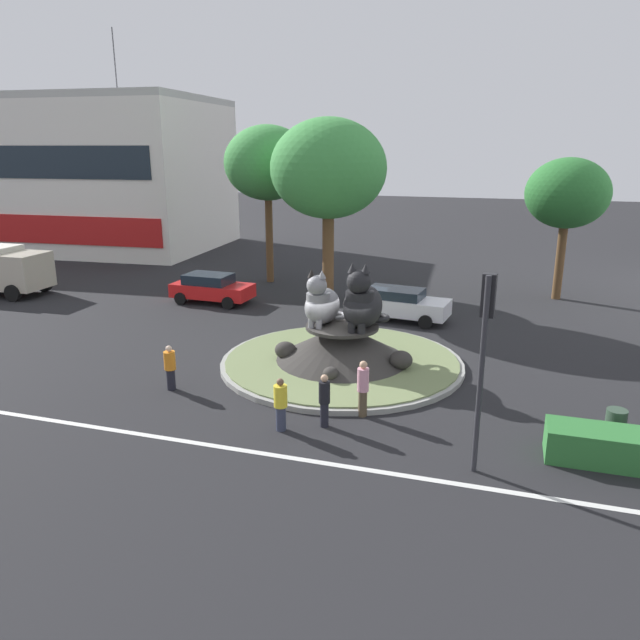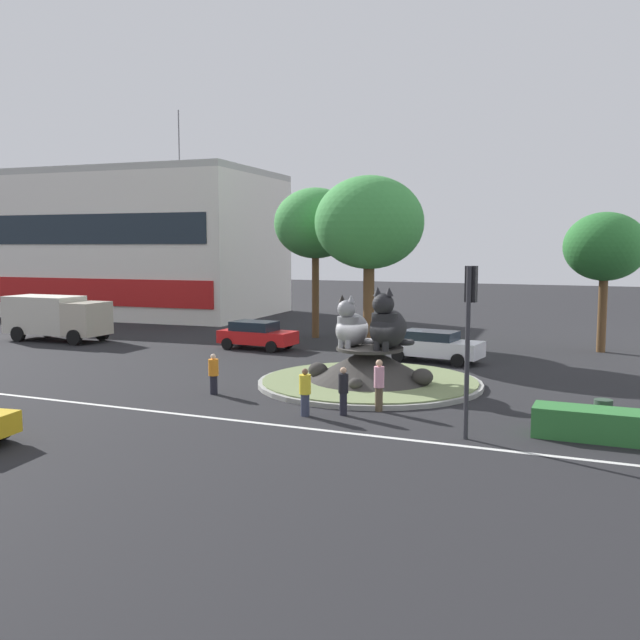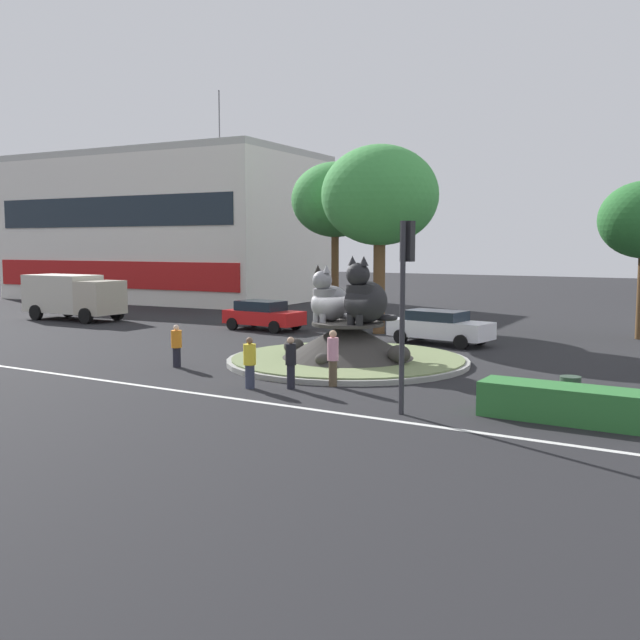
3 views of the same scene
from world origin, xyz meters
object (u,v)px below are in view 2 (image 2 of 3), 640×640
(third_tree_left, at_px, (315,224))
(pedestrian_black_shirt, at_px, (343,390))
(second_tree_near_tower, at_px, (369,223))
(litter_bin, at_px, (603,414))
(cat_statue_grey, at_px, (351,327))
(traffic_light_mast, at_px, (469,319))
(pedestrian_orange_shirt, at_px, (214,373))
(delivery_box_truck, at_px, (56,316))
(pedestrian_yellow_shirt, at_px, (305,391))
(shophouse_block, at_px, (127,244))
(broadleaf_tree_behind_island, at_px, (605,247))
(parked_car_right, at_px, (257,334))
(cat_statue_black, at_px, (387,326))
(sedan_on_far_lane, at_px, (433,345))
(pedestrian_pink_shirt, at_px, (379,384))

(third_tree_left, distance_m, pedestrian_black_shirt, 20.91)
(second_tree_near_tower, height_order, litter_bin, second_tree_near_tower)
(cat_statue_grey, relative_size, traffic_light_mast, 0.43)
(pedestrian_black_shirt, bearing_deg, pedestrian_orange_shirt, 0.97)
(pedestrian_black_shirt, bearing_deg, delivery_box_truck, -12.67)
(third_tree_left, xyz_separation_m, pedestrian_yellow_shirt, (7.73, -18.52, -6.14))
(second_tree_near_tower, distance_m, delivery_box_truck, 19.49)
(shophouse_block, bearing_deg, delivery_box_truck, -68.75)
(second_tree_near_tower, bearing_deg, delivery_box_truck, -169.05)
(cat_statue_grey, bearing_deg, pedestrian_yellow_shirt, 11.53)
(broadleaf_tree_behind_island, bearing_deg, traffic_light_mast, -99.05)
(second_tree_near_tower, bearing_deg, pedestrian_orange_shirt, -97.59)
(parked_car_right, relative_size, litter_bin, 4.74)
(cat_statue_black, xyz_separation_m, delivery_box_truck, (-22.35, 5.44, -0.99))
(broadleaf_tree_behind_island, bearing_deg, shophouse_block, 168.17)
(shophouse_block, xyz_separation_m, pedestrian_black_shirt, (29.81, -26.32, -4.93))
(cat_statue_black, relative_size, pedestrian_black_shirt, 1.53)
(litter_bin, bearing_deg, broadleaf_tree_behind_island, 91.72)
(broadleaf_tree_behind_island, bearing_deg, third_tree_left, -177.95)
(second_tree_near_tower, distance_m, sedan_on_far_lane, 7.60)
(pedestrian_orange_shirt, bearing_deg, pedestrian_pink_shirt, -11.32)
(third_tree_left, height_order, pedestrian_pink_shirt, third_tree_left)
(cat_statue_grey, bearing_deg, parked_car_right, -124.67)
(shophouse_block, height_order, third_tree_left, shophouse_block)
(sedan_on_far_lane, height_order, litter_bin, sedan_on_far_lane)
(broadleaf_tree_behind_island, xyz_separation_m, pedestrian_yellow_shirt, (-8.63, -19.11, -4.72))
(pedestrian_orange_shirt, bearing_deg, pedestrian_black_shirt, -21.58)
(pedestrian_pink_shirt, relative_size, sedan_on_far_lane, 0.37)
(cat_statue_black, distance_m, traffic_light_mast, 7.71)
(cat_statue_black, xyz_separation_m, broadleaf_tree_behind_island, (7.59, 13.49, 3.09))
(sedan_on_far_lane, bearing_deg, parked_car_right, -174.72)
(second_tree_near_tower, xyz_separation_m, pedestrian_black_shirt, (4.04, -14.02, -5.96))
(cat_statue_black, bearing_deg, pedestrian_pink_shirt, 16.34)
(shophouse_block, relative_size, litter_bin, 27.89)
(shophouse_block, distance_m, pedestrian_yellow_shirt, 39.64)
(pedestrian_black_shirt, relative_size, delivery_box_truck, 0.26)
(pedestrian_black_shirt, relative_size, sedan_on_far_lane, 0.34)
(pedestrian_pink_shirt, bearing_deg, cat_statue_grey, 77.17)
(cat_statue_black, distance_m, broadleaf_tree_behind_island, 15.78)
(traffic_light_mast, relative_size, second_tree_near_tower, 0.54)
(pedestrian_orange_shirt, distance_m, sedan_on_far_lane, 12.18)
(pedestrian_orange_shirt, relative_size, pedestrian_black_shirt, 0.96)
(pedestrian_pink_shirt, bearing_deg, parked_car_right, 88.84)
(pedestrian_black_shirt, distance_m, sedan_on_far_lane, 11.85)
(cat_statue_black, relative_size, parked_car_right, 0.58)
(pedestrian_black_shirt, height_order, pedestrian_pink_shirt, pedestrian_pink_shirt)
(cat_statue_black, height_order, pedestrian_orange_shirt, cat_statue_black)
(pedestrian_pink_shirt, height_order, delivery_box_truck, delivery_box_truck)
(pedestrian_yellow_shirt, bearing_deg, cat_statue_grey, 32.58)
(third_tree_left, bearing_deg, cat_statue_black, -55.80)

